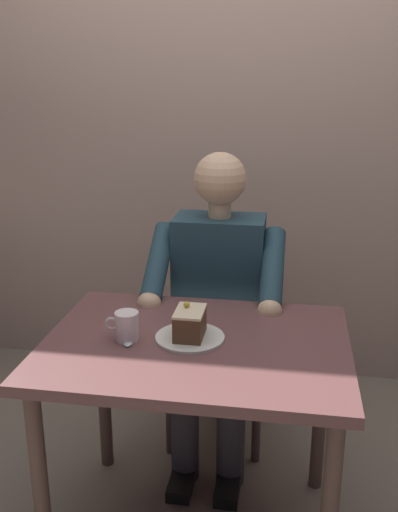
{
  "coord_description": "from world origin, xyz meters",
  "views": [
    {
      "loc": [
        -0.28,
        1.64,
        1.55
      ],
      "look_at": [
        0.01,
        -0.1,
        0.98
      ],
      "focal_mm": 40.75,
      "sensor_mm": 36.0,
      "label": 1
    }
  ],
  "objects_px": {
    "seated_person": "(216,305)",
    "dessert_spoon": "(131,340)",
    "chair": "(221,323)",
    "cake_slice": "(190,323)",
    "coffee_cup": "(126,326)",
    "dining_table": "(196,368)"
  },
  "relations": [
    {
      "from": "chair",
      "to": "seated_person",
      "type": "bearing_deg",
      "value": 90.0
    },
    {
      "from": "coffee_cup",
      "to": "dessert_spoon",
      "type": "distance_m",
      "value": 0.05
    },
    {
      "from": "chair",
      "to": "dessert_spoon",
      "type": "xyz_separation_m",
      "value": [
        0.2,
        0.7,
        0.24
      ]
    },
    {
      "from": "dining_table",
      "to": "coffee_cup",
      "type": "distance_m",
      "value": 0.26
    },
    {
      "from": "dining_table",
      "to": "dessert_spoon",
      "type": "xyz_separation_m",
      "value": [
        0.2,
        0.03,
        0.1
      ]
    },
    {
      "from": "cake_slice",
      "to": "dessert_spoon",
      "type": "height_order",
      "value": "cake_slice"
    },
    {
      "from": "seated_person",
      "to": "cake_slice",
      "type": "height_order",
      "value": "seated_person"
    },
    {
      "from": "seated_person",
      "to": "dessert_spoon",
      "type": "height_order",
      "value": "seated_person"
    },
    {
      "from": "coffee_cup",
      "to": "seated_person",
      "type": "bearing_deg",
      "value": -112.49
    },
    {
      "from": "seated_person",
      "to": "coffee_cup",
      "type": "distance_m",
      "value": 0.58
    },
    {
      "from": "dining_table",
      "to": "cake_slice",
      "type": "distance_m",
      "value": 0.15
    },
    {
      "from": "seated_person",
      "to": "cake_slice",
      "type": "distance_m",
      "value": 0.51
    },
    {
      "from": "chair",
      "to": "coffee_cup",
      "type": "height_order",
      "value": "chair"
    },
    {
      "from": "chair",
      "to": "dessert_spoon",
      "type": "relative_size",
      "value": 6.31
    },
    {
      "from": "dining_table",
      "to": "seated_person",
      "type": "height_order",
      "value": "seated_person"
    },
    {
      "from": "dessert_spoon",
      "to": "dining_table",
      "type": "bearing_deg",
      "value": -170.61
    },
    {
      "from": "coffee_cup",
      "to": "dessert_spoon",
      "type": "relative_size",
      "value": 0.78
    },
    {
      "from": "chair",
      "to": "seated_person",
      "type": "height_order",
      "value": "seated_person"
    },
    {
      "from": "cake_slice",
      "to": "dining_table",
      "type": "bearing_deg",
      "value": 155.34
    },
    {
      "from": "chair",
      "to": "cake_slice",
      "type": "bearing_deg",
      "value": 88.18
    },
    {
      "from": "seated_person",
      "to": "dessert_spoon",
      "type": "xyz_separation_m",
      "value": [
        0.2,
        0.53,
        0.08
      ]
    },
    {
      "from": "cake_slice",
      "to": "dessert_spoon",
      "type": "relative_size",
      "value": 0.92
    }
  ]
}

